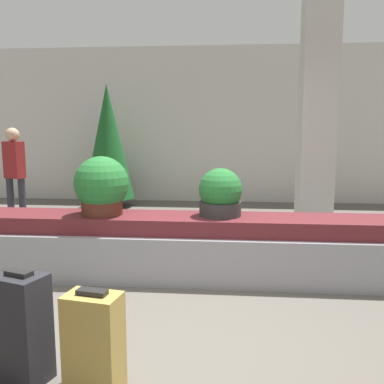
{
  "coord_description": "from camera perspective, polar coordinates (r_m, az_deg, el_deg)",
  "views": [
    {
      "loc": [
        0.39,
        -2.98,
        1.58
      ],
      "look_at": [
        0.0,
        1.36,
        0.91
      ],
      "focal_mm": 40.0,
      "sensor_mm": 36.0,
      "label": 1
    }
  ],
  "objects": [
    {
      "name": "carousel",
      "position": [
        4.53,
        0.0,
        -7.47
      ],
      "size": [
        7.85,
        0.74,
        0.66
      ],
      "color": "gray",
      "rests_on": "ground_plane"
    },
    {
      "name": "ground_plane",
      "position": [
        3.39,
        -2.17,
        -18.99
      ],
      "size": [
        18.0,
        18.0,
        0.0
      ],
      "primitive_type": "plane",
      "color": "#59544C"
    },
    {
      "name": "potted_plant_2",
      "position": [
        4.42,
        3.8,
        -0.3
      ],
      "size": [
        0.45,
        0.45,
        0.5
      ],
      "color": "#2D2D2D",
      "rests_on": "carousel"
    },
    {
      "name": "traveler_1",
      "position": [
        7.5,
        -22.59,
        3.02
      ],
      "size": [
        0.36,
        0.29,
        1.56
      ],
      "rotation": [
        0.0,
        0.0,
        2.75
      ],
      "color": "#282833",
      "rests_on": "ground_plane"
    },
    {
      "name": "suitcase_3",
      "position": [
        2.75,
        -12.95,
        -18.99
      ],
      "size": [
        0.36,
        0.26,
        0.64
      ],
      "rotation": [
        0.0,
        0.0,
        -0.18
      ],
      "color": "#A3843D",
      "rests_on": "ground_plane"
    },
    {
      "name": "back_wall",
      "position": [
        9.0,
        2.68,
        8.88
      ],
      "size": [
        18.0,
        0.06,
        3.2
      ],
      "color": "beige",
      "rests_on": "ground_plane"
    },
    {
      "name": "decorated_tree",
      "position": [
        8.51,
        -11.14,
        6.58
      ],
      "size": [
        0.98,
        0.98,
        2.38
      ],
      "color": "#4C331E",
      "rests_on": "ground_plane"
    },
    {
      "name": "pillar",
      "position": [
        5.87,
        16.3,
        8.62
      ],
      "size": [
        0.44,
        0.44,
        3.2
      ],
      "color": "beige",
      "rests_on": "ground_plane"
    },
    {
      "name": "suitcase_1",
      "position": [
        2.96,
        -21.68,
        -16.51
      ],
      "size": [
        0.36,
        0.31,
        0.71
      ],
      "rotation": [
        0.0,
        0.0,
        -0.32
      ],
      "color": "#232328",
      "rests_on": "ground_plane"
    },
    {
      "name": "potted_plant_0",
      "position": [
        4.55,
        -11.97,
        0.68
      ],
      "size": [
        0.57,
        0.57,
        0.62
      ],
      "color": "#4C2319",
      "rests_on": "carousel"
    }
  ]
}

